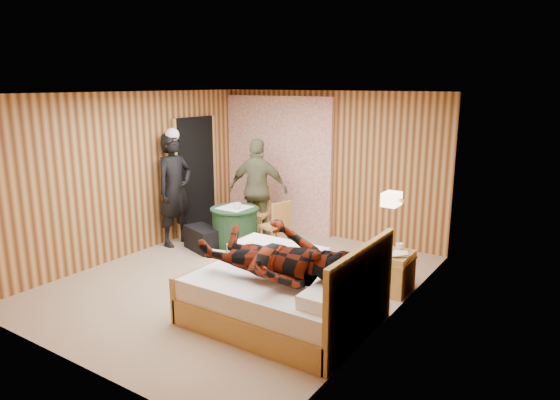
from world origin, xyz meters
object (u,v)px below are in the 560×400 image
Objects in this scene: duffel_bag at (203,239)px; chair_far at (256,208)px; chair_near at (278,223)px; woman_standing at (175,190)px; man_at_table at (258,190)px; nightstand at (395,272)px; bed at (285,294)px; man_on_bed at (275,245)px; wall_lamp at (392,199)px; round_table at (235,228)px.

chair_far is at bearing 88.49° from duffel_bag.
duffel_bag is (-1.04, -0.60, -0.29)m from chair_near.
woman_standing reaches higher than man_at_table.
man_at_table is (-2.78, 0.87, 0.59)m from nightstand.
chair_near reaches higher than duffel_bag.
man_on_bed reaches higher than bed.
bed is at bearing -117.96° from nightstand.
wall_lamp is 0.13× the size of bed.
chair_far is 0.32m from man_at_table.
wall_lamp is 3.40m from duffel_bag.
round_table is 0.54m from duffel_bag.
wall_lamp is at bearing -11.62° from round_table.
man_at_table is (0.38, 1.00, 0.68)m from duffel_bag.
woman_standing reaches higher than round_table.
round_table is at bearing 140.98° from bed.
woman_standing reaches higher than wall_lamp.
nightstand is at bearing 143.65° from man_at_table.
chair_near is at bearing 20.84° from round_table.
chair_far is 0.50× the size of woman_standing.
wall_lamp is 0.48× the size of nightstand.
bed is 2.61m from round_table.
chair_near reaches higher than nightstand.
bed reaches higher than chair_near.
man_on_bed is at bearing -120.94° from wall_lamp.
chair_far is at bearing 92.19° from round_table.
chair_near is at bearing 123.19° from man_on_bed.
chair_far is at bearing -100.95° from chair_near.
man_on_bed reaches higher than chair_near.
man_on_bed is at bearing -42.36° from round_table.
bed reaches higher than duffel_bag.
woman_standing is (-0.57, -0.01, 0.74)m from duffel_bag.
man_at_table is at bearing 131.51° from bed.
duffel_bag is at bearing -137.61° from round_table.
chair_near is 1.78m from woman_standing.
man_on_bed is (-0.73, -1.65, 0.68)m from nightstand.
duffel_bag is (-0.38, -0.35, -0.16)m from round_table.
bed is 1.07× the size of woman_standing.
man_at_table is at bearing -103.72° from chair_near.
duffel_bag is 1.26m from man_at_table.
man_on_bed reaches higher than chair_far.
duffel_bag is at bearing -127.06° from chair_far.
round_table is at bearing 168.38° from wall_lamp.
round_table is 0.83× the size of chair_far.
wall_lamp is 0.40× the size of duffel_bag.
man_at_table is at bearing 34.69° from chair_far.
round_table is at bearing -64.80° from woman_standing.
man_at_table reaches higher than round_table.
round_table is 0.42× the size of woman_standing.
bed reaches higher than round_table.
nightstand is at bearing 21.01° from duffel_bag.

